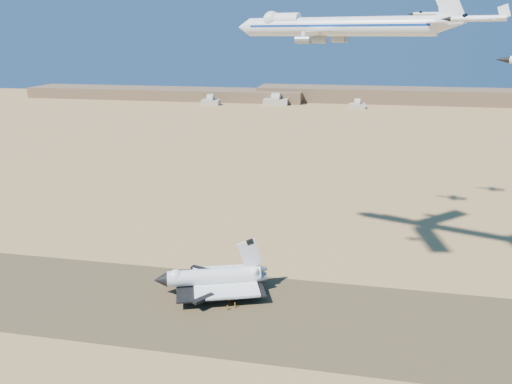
% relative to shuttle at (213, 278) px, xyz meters
% --- Properties ---
extents(ground, '(1200.00, 1200.00, 0.00)m').
position_rel_shuttle_xyz_m(ground, '(7.83, -10.80, -5.11)').
color(ground, '#AD824D').
rests_on(ground, ground).
extents(runway, '(600.00, 50.00, 0.06)m').
position_rel_shuttle_xyz_m(runway, '(7.83, -10.80, -5.08)').
color(runway, brown).
rests_on(runway, ground).
extents(ridgeline, '(960.00, 90.00, 18.00)m').
position_rel_shuttle_xyz_m(ridgeline, '(73.14, 516.50, 2.52)').
color(ridgeline, brown).
rests_on(ridgeline, ground).
extents(hangars, '(200.50, 29.50, 30.00)m').
position_rel_shuttle_xyz_m(hangars, '(-56.17, 467.63, -0.28)').
color(hangars, beige).
rests_on(hangars, ground).
extents(shuttle, '(39.06, 31.66, 19.01)m').
position_rel_shuttle_xyz_m(shuttle, '(0.00, 0.00, 0.00)').
color(shuttle, white).
rests_on(shuttle, runway).
extents(carrier_747, '(76.73, 56.94, 19.29)m').
position_rel_shuttle_xyz_m(carrier_747, '(34.11, 28.70, 82.01)').
color(carrier_747, white).
extents(crew_a, '(0.61, 0.77, 1.86)m').
position_rel_shuttle_xyz_m(crew_a, '(9.67, -8.93, -4.12)').
color(crew_a, orange).
rests_on(crew_a, runway).
extents(crew_b, '(0.68, 0.97, 1.82)m').
position_rel_shuttle_xyz_m(crew_b, '(7.71, -10.70, -4.14)').
color(crew_b, orange).
rests_on(crew_b, runway).
extents(crew_c, '(1.23, 1.00, 1.87)m').
position_rel_shuttle_xyz_m(crew_c, '(6.92, -6.23, -4.11)').
color(crew_c, orange).
rests_on(crew_c, runway).
extents(chase_jet_a, '(14.83, 8.77, 3.81)m').
position_rel_shuttle_xyz_m(chase_jet_a, '(70.65, -17.58, 83.08)').
color(chase_jet_a, white).
extents(chase_jet_c, '(16.57, 9.36, 4.17)m').
position_rel_shuttle_xyz_m(chase_jet_c, '(51.55, 74.66, 81.63)').
color(chase_jet_c, white).
extents(chase_jet_d, '(15.73, 8.81, 3.94)m').
position_rel_shuttle_xyz_m(chase_jet_d, '(72.85, 91.88, 88.03)').
color(chase_jet_d, white).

